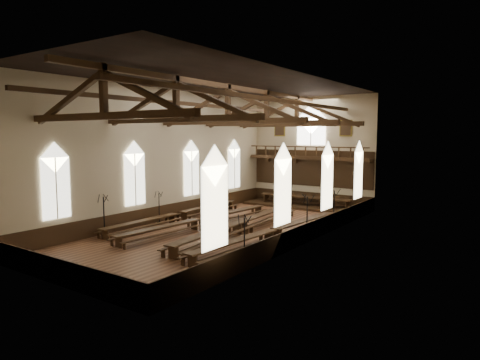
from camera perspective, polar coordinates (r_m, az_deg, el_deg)
The scene contains 21 objects.
ground at distance 29.59m, azimuth -1.58°, elevation -6.68°, with size 26.00×26.00×0.00m, color brown.
room_walls at distance 28.87m, azimuth -1.61°, elevation 5.93°, with size 26.00×26.00×26.00m.
wainscot_band at distance 29.46m, azimuth -1.58°, elevation -5.54°, with size 12.00×26.00×1.20m.
side_windows at distance 29.00m, azimuth -1.60°, elevation 0.55°, with size 11.85×19.80×4.50m.
end_window at distance 40.01m, azimuth 9.47°, elevation 6.96°, with size 2.80×0.12×3.80m.
minstrels_gallery at distance 39.87m, azimuth 9.24°, elevation 2.20°, with size 11.80×1.24×3.70m.
portraits at distance 40.00m, azimuth 9.46°, elevation 6.79°, with size 7.75×0.09×1.45m.
roof_trusses at distance 28.92m, azimuth -1.62°, elevation 9.41°, with size 11.70×25.70×2.80m.
refectory_row_a at distance 32.58m, azimuth -8.25°, elevation -4.62°, with size 1.55×14.10×0.72m.
refectory_row_b at distance 30.18m, azimuth -5.23°, elevation -5.42°, with size 1.99×14.32×0.73m.
refectory_row_c at distance 28.66m, azimuth 0.01°, elevation -5.90°, with size 2.22×14.94×0.80m.
refectory_row_d at distance 26.53m, azimuth 4.52°, elevation -6.93°, with size 2.11×14.70×0.77m.
dais at distance 39.10m, azimuth 8.58°, elevation -3.47°, with size 11.40×3.12×0.21m, color black.
high_table at distance 38.98m, azimuth 8.60°, elevation -2.33°, with size 8.62×1.17×0.81m.
high_chairs at distance 39.74m, azimuth 9.12°, elevation -2.44°, with size 7.61×0.42×0.93m.
candelabrum_left_near at distance 29.05m, azimuth -17.65°, elevation -5.54°, with size 0.77×0.83×2.72m.
candelabrum_left_mid at distance 32.23m, azimuth -10.72°, elevation -4.41°, with size 0.63×0.73×2.39m.
candelabrum_left_far at distance 36.90m, azimuth -3.65°, elevation -2.85°, with size 0.82×0.78×2.72m.
candelabrum_right_near at distance 21.36m, azimuth 0.59°, elevation -9.46°, with size 0.78×0.78×2.62m.
candelabrum_right_mid at distance 27.26m, azimuth 8.91°, elevation -6.00°, with size 0.86×0.80×2.83m.
candelabrum_right_far at distance 31.15m, azimuth 12.39°, elevation -4.60°, with size 0.75×0.85×2.76m.
Camera 1 is at (17.09, -23.27, 6.49)m, focal length 32.00 mm.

